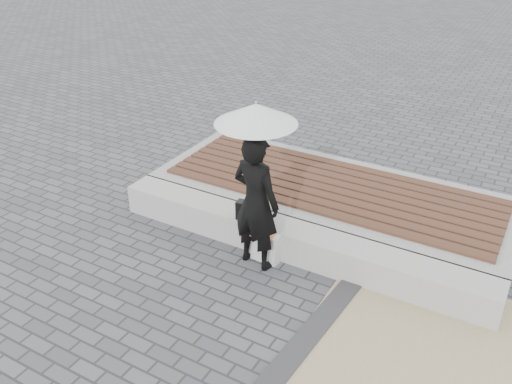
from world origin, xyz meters
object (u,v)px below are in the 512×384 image
Objects in this scene: handbag at (250,212)px; canvas_tote at (265,246)px; seating_ledge at (293,241)px; woman at (256,202)px; parasol at (256,114)px.

canvas_tote is at bearing -33.34° from handbag.
seating_ledge is at bearing 52.84° from canvas_tote.
woman is at bearing -129.66° from seating_ledge.
handbag is at bearing 131.97° from parasol.
parasol is at bearing -129.66° from seating_ledge.
parasol is at bearing -54.10° from handbag.
woman reaches higher than handbag.
woman is 0.68m from canvas_tote.
canvas_tote is (0.07, 0.11, -1.77)m from parasol.
seating_ledge is 0.66m from handbag.
seating_ledge is at bearing 50.34° from parasol.
seating_ledge is at bearing 6.15° from handbag.
woman is at bearing -54.10° from handbag.
canvas_tote is at bearing 56.31° from parasol.
seating_ledge reaches higher than canvas_tote.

